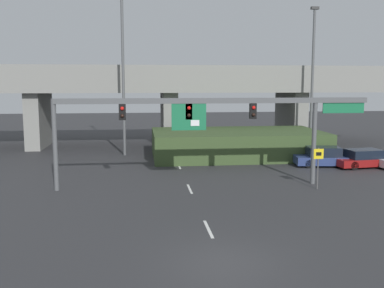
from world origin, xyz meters
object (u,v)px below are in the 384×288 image
object	(u,v)px
highway_light_pole_near	(123,53)
parked_sedan_mid_right	(365,159)
highway_light_pole_far	(312,76)
speed_limit_sign	(318,162)
parked_sedan_near_right	(325,157)
signal_gantry	(209,113)

from	to	relation	value
highway_light_pole_near	parked_sedan_mid_right	size ratio (longest dim) A/B	3.43
parked_sedan_mid_right	highway_light_pole_far	bearing A→B (deg)	89.64
speed_limit_sign	highway_light_pole_near	size ratio (longest dim) A/B	0.15
highway_light_pole_near	parked_sedan_near_right	distance (m)	18.72
parked_sedan_mid_right	signal_gantry	bearing A→B (deg)	-165.92
signal_gantry	speed_limit_sign	bearing A→B (deg)	-12.86
parked_sedan_near_right	parked_sedan_mid_right	distance (m)	2.91
signal_gantry	parked_sedan_near_right	bearing A→B (deg)	30.02
speed_limit_sign	highway_light_pole_near	world-z (taller)	highway_light_pole_near
signal_gantry	highway_light_pole_near	bearing A→B (deg)	113.45
highway_light_pole_far	highway_light_pole_near	bearing A→B (deg)	-177.75
signal_gantry	highway_light_pole_far	world-z (taller)	highway_light_pole_far
highway_light_pole_near	highway_light_pole_far	distance (m)	17.24
signal_gantry	parked_sedan_mid_right	distance (m)	14.08
highway_light_pole_near	parked_sedan_near_right	world-z (taller)	highway_light_pole_near
parked_sedan_near_right	parked_sedan_mid_right	xyz separation A→B (m)	(2.80, -0.78, -0.05)
highway_light_pole_far	parked_sedan_near_right	world-z (taller)	highway_light_pole_far
highway_light_pole_near	parked_sedan_mid_right	xyz separation A→B (m)	(18.12, -7.78, -8.21)
signal_gantry	highway_light_pole_near	xyz separation A→B (m)	(-5.50, 12.68, 4.37)
highway_light_pole_near	parked_sedan_mid_right	bearing A→B (deg)	-23.24
signal_gantry	parked_sedan_near_right	xyz separation A→B (m)	(9.82, 5.67, -3.80)
highway_light_pole_near	parked_sedan_mid_right	world-z (taller)	highway_light_pole_near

